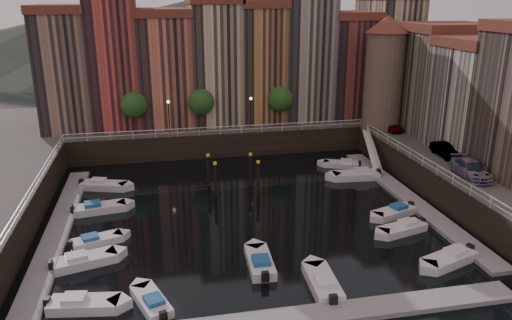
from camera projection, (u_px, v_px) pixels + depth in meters
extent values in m
plane|color=black|center=(244.00, 210.00, 46.47)|extent=(200.00, 200.00, 0.00)
cube|color=black|center=(211.00, 126.00, 70.18)|extent=(80.00, 20.00, 3.00)
cube|color=gray|center=(59.00, 228.00, 42.41)|extent=(2.00, 28.00, 0.35)
cube|color=gray|center=(409.00, 199.00, 48.56)|extent=(2.00, 28.00, 0.35)
cube|color=gray|center=(293.00, 318.00, 30.60)|extent=(30.00, 2.00, 0.35)
cone|color=#2D382D|center=(70.00, 40.00, 140.89)|extent=(80.00, 80.00, 14.00)
cone|color=#2D382D|center=(194.00, 31.00, 146.90)|extent=(100.00, 100.00, 18.00)
cone|color=#2D382D|center=(308.00, 39.00, 154.48)|extent=(70.00, 70.00, 12.00)
cube|color=#8A6B58|center=(67.00, 72.00, 61.76)|extent=(6.00, 10.00, 14.00)
cube|color=brown|center=(59.00, 9.00, 59.41)|extent=(6.30, 10.30, 1.00)
cube|color=#BF433C|center=(115.00, 62.00, 62.57)|extent=(5.80, 10.00, 16.00)
cube|color=#CA6D53|center=(166.00, 71.00, 64.13)|extent=(6.50, 10.00, 13.50)
cube|color=brown|center=(162.00, 12.00, 61.85)|extent=(6.80, 10.30, 1.00)
cube|color=#CAB68F|center=(215.00, 64.00, 65.10)|extent=(6.20, 10.00, 15.00)
cube|color=brown|center=(213.00, 0.00, 62.58)|extent=(6.50, 10.30, 1.00)
cube|color=#B37742|center=(259.00, 65.00, 66.30)|extent=(5.60, 10.00, 14.50)
cube|color=brown|center=(259.00, 4.00, 63.86)|extent=(5.90, 10.30, 1.00)
cube|color=gray|center=(302.00, 56.00, 67.12)|extent=(6.40, 10.00, 16.50)
cube|color=brown|center=(345.00, 68.00, 68.85)|extent=(6.00, 10.00, 13.00)
cube|color=brown|center=(348.00, 15.00, 66.65)|extent=(6.30, 10.30, 1.00)
cube|color=#BFA88C|center=(386.00, 58.00, 69.58)|extent=(5.90, 10.00, 15.50)
cube|color=#776D5A|center=(443.00, 83.00, 59.83)|extent=(9.00, 8.00, 12.00)
cube|color=brown|center=(449.00, 27.00, 57.78)|extent=(9.30, 8.30, 1.00)
cube|color=beige|center=(484.00, 100.00, 52.54)|extent=(9.00, 8.00, 11.00)
cube|color=brown|center=(492.00, 42.00, 50.66)|extent=(9.30, 8.30, 1.00)
cylinder|color=#6B5B4C|center=(383.00, 82.00, 60.92)|extent=(4.60, 4.60, 12.00)
cone|color=brown|center=(388.00, 24.00, 58.78)|extent=(5.20, 5.20, 2.00)
cylinder|color=black|center=(136.00, 124.00, 60.18)|extent=(0.30, 0.30, 2.40)
sphere|color=#1E4719|center=(134.00, 105.00, 59.42)|extent=(3.20, 3.20, 3.20)
cylinder|color=black|center=(202.00, 121.00, 61.69)|extent=(0.30, 0.30, 2.40)
sphere|color=#1E4719|center=(201.00, 102.00, 60.94)|extent=(3.20, 3.20, 3.20)
cylinder|color=black|center=(280.00, 117.00, 63.59)|extent=(0.30, 0.30, 2.40)
sphere|color=#1E4719|center=(280.00, 99.00, 62.84)|extent=(3.20, 3.20, 3.20)
cylinder|color=black|center=(169.00, 118.00, 59.75)|extent=(0.12, 0.12, 4.00)
sphere|color=#FFD88C|center=(168.00, 102.00, 59.12)|extent=(0.36, 0.36, 0.36)
cylinder|color=black|center=(251.00, 114.00, 61.65)|extent=(0.12, 0.12, 4.00)
sphere|color=#FFD88C|center=(251.00, 99.00, 61.02)|extent=(0.36, 0.36, 0.36)
cube|color=white|center=(220.00, 127.00, 60.11)|extent=(36.00, 0.08, 0.08)
cube|color=white|center=(220.00, 130.00, 60.25)|extent=(36.00, 0.06, 0.06)
cube|color=white|center=(430.00, 161.00, 47.71)|extent=(0.08, 34.00, 0.08)
cube|color=white|center=(430.00, 165.00, 47.85)|extent=(0.06, 34.00, 0.06)
cube|color=white|center=(30.00, 189.00, 40.88)|extent=(0.08, 34.00, 0.08)
cube|color=white|center=(31.00, 194.00, 41.02)|extent=(0.06, 34.00, 0.06)
cube|color=white|center=(372.00, 150.00, 58.46)|extent=(2.78, 8.26, 2.81)
cube|color=white|center=(372.00, 146.00, 58.31)|extent=(1.93, 8.32, 3.65)
cylinder|color=black|center=(215.00, 181.00, 49.49)|extent=(0.32, 0.32, 3.60)
cylinder|color=yellow|center=(215.00, 163.00, 48.91)|extent=(0.36, 0.36, 0.25)
cylinder|color=black|center=(209.00, 172.00, 51.96)|extent=(0.32, 0.32, 3.60)
cylinder|color=yellow|center=(208.00, 155.00, 51.37)|extent=(0.36, 0.36, 0.25)
cylinder|color=black|center=(258.00, 179.00, 49.89)|extent=(0.32, 0.32, 3.60)
cylinder|color=yellow|center=(258.00, 162.00, 49.31)|extent=(0.36, 0.36, 0.25)
cylinder|color=black|center=(250.00, 171.00, 52.23)|extent=(0.32, 0.32, 3.60)
cylinder|color=yellow|center=(250.00, 154.00, 51.65)|extent=(0.36, 0.36, 0.25)
cube|color=silver|center=(85.00, 305.00, 31.70)|extent=(4.60, 2.35, 0.75)
cube|color=silver|center=(74.00, 299.00, 31.53)|extent=(1.57, 1.40, 0.50)
cube|color=black|center=(47.00, 303.00, 31.52)|extent=(0.42, 0.55, 0.70)
cube|color=silver|center=(85.00, 261.00, 36.94)|extent=(4.83, 2.94, 0.77)
cube|color=silver|center=(76.00, 257.00, 36.52)|extent=(1.73, 1.58, 0.51)
cube|color=black|center=(51.00, 266.00, 35.82)|extent=(0.49, 0.59, 0.72)
cube|color=silver|center=(97.00, 241.00, 40.05)|extent=(4.18, 2.63, 0.67)
cube|color=navy|center=(90.00, 238.00, 39.68)|extent=(1.51, 1.39, 0.44)
cube|color=black|center=(71.00, 244.00, 39.03)|extent=(0.43, 0.52, 0.62)
cube|color=silver|center=(100.00, 209.00, 46.01)|extent=(4.78, 2.43, 0.78)
cube|color=navy|center=(93.00, 205.00, 45.66)|extent=(1.62, 1.45, 0.52)
cube|color=black|center=(72.00, 210.00, 45.14)|extent=(0.44, 0.57, 0.73)
cube|color=silver|center=(104.00, 186.00, 51.45)|extent=(4.97, 3.13, 0.79)
cube|color=silver|center=(98.00, 181.00, 51.36)|extent=(1.79, 1.66, 0.53)
cube|color=black|center=(81.00, 183.00, 51.62)|extent=(0.51, 0.62, 0.74)
cube|color=silver|center=(449.00, 260.00, 37.11)|extent=(4.85, 3.18, 0.77)
cube|color=silver|center=(455.00, 252.00, 37.27)|extent=(1.77, 1.65, 0.51)
cube|color=black|center=(470.00, 249.00, 38.20)|extent=(0.51, 0.61, 0.72)
cube|color=silver|center=(402.00, 229.00, 41.99)|extent=(4.54, 2.73, 0.73)
cube|color=silver|center=(408.00, 223.00, 42.11)|extent=(1.62, 1.48, 0.48)
cube|color=black|center=(422.00, 221.00, 42.88)|extent=(0.46, 0.56, 0.68)
cube|color=silver|center=(394.00, 213.00, 45.19)|extent=(4.51, 2.94, 0.72)
cube|color=navy|center=(399.00, 207.00, 45.33)|extent=(1.65, 1.53, 0.48)
cube|color=black|center=(411.00, 205.00, 46.19)|extent=(0.48, 0.56, 0.67)
cube|color=silver|center=(356.00, 176.00, 54.25)|extent=(5.09, 2.32, 0.84)
cube|color=silver|center=(362.00, 171.00, 54.17)|extent=(1.68, 1.48, 0.56)
cube|color=black|center=(379.00, 172.00, 54.45)|extent=(0.44, 0.59, 0.79)
cube|color=silver|center=(341.00, 164.00, 58.08)|extent=(4.31, 2.95, 0.69)
cube|color=silver|center=(346.00, 161.00, 57.86)|extent=(1.60, 1.50, 0.46)
cube|color=black|center=(360.00, 164.00, 57.65)|extent=(0.47, 0.54, 0.64)
cube|color=silver|center=(151.00, 302.00, 32.06)|extent=(2.83, 4.32, 0.69)
cube|color=navy|center=(154.00, 301.00, 31.48)|extent=(1.47, 1.58, 0.46)
cube|color=black|center=(163.00, 316.00, 30.28)|extent=(0.54, 0.46, 0.64)
cube|color=silver|center=(322.00, 283.00, 34.10)|extent=(2.02, 4.76, 0.80)
cube|color=silver|center=(325.00, 282.00, 33.35)|extent=(1.34, 1.55, 0.53)
cube|color=black|center=(333.00, 300.00, 31.72)|extent=(0.55, 0.40, 0.74)
imported|color=gray|center=(389.00, 126.00, 61.33)|extent=(2.77, 4.27, 1.35)
imported|color=gray|center=(447.00, 151.00, 51.45)|extent=(1.78, 4.56, 1.48)
imported|color=gray|center=(470.00, 170.00, 45.78)|extent=(2.74, 5.49, 1.53)
cube|color=silver|center=(260.00, 262.00, 36.72)|extent=(1.97, 4.64, 0.78)
cube|color=navy|center=(261.00, 261.00, 35.99)|extent=(1.31, 1.51, 0.52)
cube|color=black|center=(265.00, 277.00, 34.41)|extent=(0.53, 0.39, 0.73)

